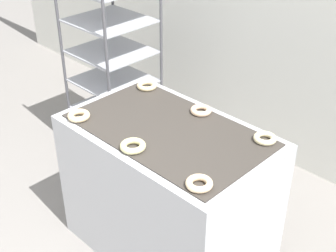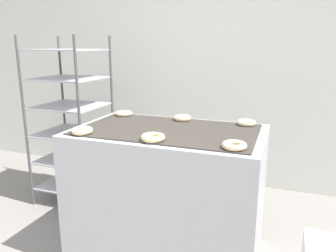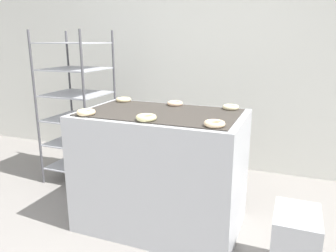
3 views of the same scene
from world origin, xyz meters
name	(u,v)px [view 2 (image 2 of 3)]	position (x,y,z in m)	size (l,w,h in m)	color
wall_back	(216,55)	(0.00, 2.12, 1.40)	(8.00, 0.05, 2.80)	silver
fryer_machine	(168,194)	(0.00, 0.64, 0.48)	(1.28, 0.79, 0.96)	#B7BABF
baking_rack_cart	(71,119)	(-1.20, 1.20, 0.81)	(0.62, 0.59, 1.59)	#4C4C51
donut_near_left	(82,130)	(-0.48, 0.35, 0.98)	(0.14, 0.14, 0.04)	beige
donut_near_center	(153,137)	(0.01, 0.36, 0.98)	(0.15, 0.15, 0.04)	beige
donut_near_right	(234,145)	(0.49, 0.37, 0.98)	(0.14, 0.14, 0.04)	beige
donut_far_left	(124,113)	(-0.48, 0.93, 0.98)	(0.14, 0.14, 0.03)	beige
donut_far_center	(182,118)	(0.01, 0.93, 0.98)	(0.13, 0.13, 0.03)	beige
donut_far_right	(246,123)	(0.48, 0.94, 0.98)	(0.13, 0.13, 0.03)	beige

